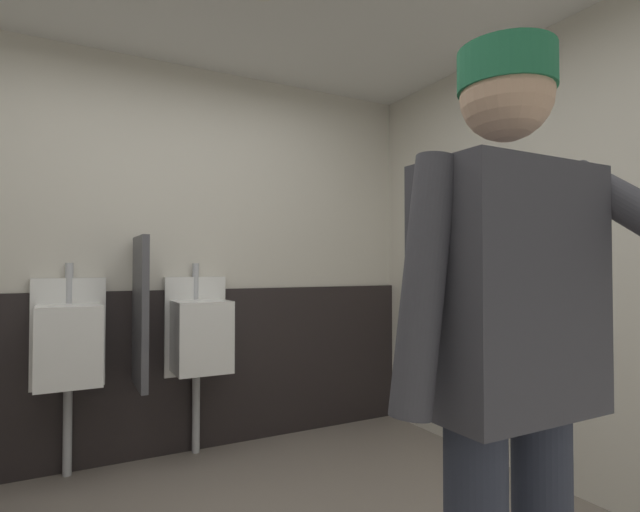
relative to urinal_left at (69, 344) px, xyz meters
name	(u,v)px	position (x,y,z in m)	size (l,w,h in m)	color
wall_back	(156,256)	(0.51, 0.22, 0.51)	(4.32, 0.12, 2.58)	beige
wall_right	(590,253)	(2.43, -1.54, 0.51)	(0.12, 4.00, 2.58)	beige
wainscot_band_back	(158,373)	(0.51, 0.14, -0.24)	(3.72, 0.03, 1.07)	black
urinal_left	(69,344)	(0.00, 0.00, 0.00)	(0.40, 0.34, 1.24)	white
urinal_middle	(200,335)	(0.75, 0.00, 0.00)	(0.40, 0.34, 1.24)	white
privacy_divider_panel	(140,312)	(0.37, -0.07, 0.17)	(0.04, 0.40, 0.90)	#4C4C51
person	(512,352)	(0.87, -2.34, 0.24)	(0.64, 0.60, 1.73)	#2D3342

